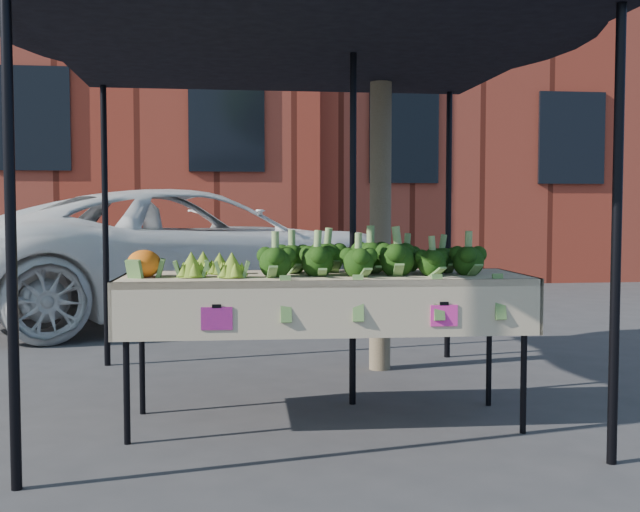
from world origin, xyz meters
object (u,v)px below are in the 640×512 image
(canopy, at_px, (298,197))
(vehicle, at_px, (190,86))
(table, at_px, (324,349))
(street_tree, at_px, (381,60))

(canopy, bearing_deg, vehicle, 101.26)
(table, distance_m, vehicle, 5.45)
(canopy, relative_size, street_tree, 0.64)
(canopy, distance_m, vehicle, 4.62)
(table, height_order, vehicle, vehicle)
(table, height_order, street_tree, street_tree)
(canopy, height_order, street_tree, street_tree)
(vehicle, bearing_deg, canopy, 167.60)
(vehicle, bearing_deg, street_tree, -177.53)
(table, xyz_separation_m, street_tree, (0.66, 1.54, 2.02))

